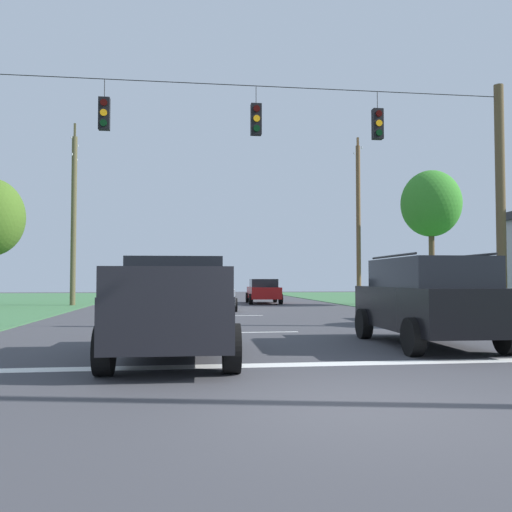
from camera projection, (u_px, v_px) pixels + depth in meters
name	position (u px, v px, depth m)	size (l,w,h in m)	color
ground_plane	(354.00, 407.00, 6.55)	(120.00, 120.00, 0.00)	#3D3D42
stop_bar_stripe	(298.00, 365.00, 9.76)	(13.76, 0.45, 0.01)	white
lane_dash_0	(255.00, 332.00, 15.70)	(0.15, 2.50, 0.01)	white
lane_dash_1	(232.00, 316.00, 22.84)	(0.15, 2.50, 0.01)	white
lane_dash_2	(219.00, 306.00, 31.21)	(0.15, 2.50, 0.01)	white
lane_dash_3	(214.00, 301.00, 37.35)	(0.15, 2.50, 0.01)	white
overhead_signal_span	(248.00, 188.00, 16.61)	(16.59, 0.31, 7.77)	brown
pickup_truck	(174.00, 307.00, 10.71)	(2.39, 5.45, 1.95)	black
suv_black	(427.00, 299.00, 12.55)	(2.32, 4.85, 2.05)	black
distant_car_crossing_white	(216.00, 294.00, 26.98)	(2.24, 4.41, 1.52)	silver
distant_car_oncoming	(263.00, 291.00, 34.53)	(2.17, 4.38, 1.52)	maroon
utility_pole_mid_right	(358.00, 222.00, 33.44)	(0.27, 1.54, 10.14)	brown
utility_pole_near_left	(74.00, 216.00, 31.69)	(0.31, 1.97, 10.51)	brown
tree_roadside_far_right	(431.00, 204.00, 31.84)	(3.43, 3.43, 7.78)	brown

